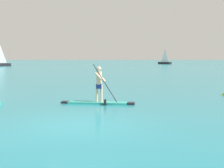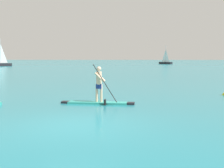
% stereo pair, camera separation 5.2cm
% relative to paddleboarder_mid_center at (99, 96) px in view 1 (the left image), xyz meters
% --- Properties ---
extents(ground, '(440.00, 440.00, 0.00)m').
position_rel_paddleboarder_mid_center_xyz_m(ground, '(-0.21, -4.48, -0.40)').
color(ground, '#1E727F').
extents(paddleboarder_mid_center, '(3.55, 0.94, 1.95)m').
position_rel_paddleboarder_mid_center_xyz_m(paddleboarder_mid_center, '(0.00, 0.00, 0.00)').
color(paddleboarder_mid_center, teal).
rests_on(paddleboarder_mid_center, ground).
extents(sailboat_left_horizon, '(4.78, 4.06, 6.71)m').
position_rel_paddleboarder_mid_center_xyz_m(sailboat_left_horizon, '(-29.80, 56.61, 0.40)').
color(sailboat_left_horizon, black).
rests_on(sailboat_left_horizon, ground).
extents(sailboat_right_horizon, '(3.93, 4.28, 5.74)m').
position_rel_paddleboarder_mid_center_xyz_m(sailboat_right_horizon, '(12.39, 80.24, 0.36)').
color(sailboat_right_horizon, black).
rests_on(sailboat_right_horizon, ground).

